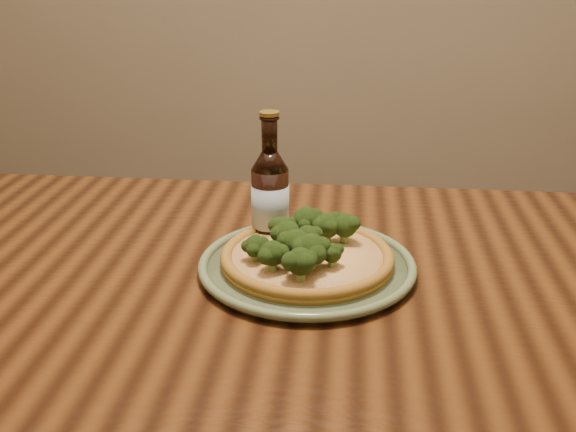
# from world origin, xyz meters

# --- Properties ---
(table) EXTENTS (1.60, 0.90, 0.75)m
(table) POSITION_xyz_m (0.00, 0.10, 0.66)
(table) COLOR #46240F
(table) RESTS_ON ground
(plate) EXTENTS (0.33, 0.33, 0.02)m
(plate) POSITION_xyz_m (0.07, 0.16, 0.76)
(plate) COLOR #606D4B
(plate) RESTS_ON table
(pizza) EXTENTS (0.26, 0.26, 0.07)m
(pizza) POSITION_xyz_m (0.07, 0.15, 0.78)
(pizza) COLOR olive
(pizza) RESTS_ON plate
(beer_bottle) EXTENTS (0.06, 0.06, 0.22)m
(beer_bottle) POSITION_xyz_m (0.00, 0.25, 0.83)
(beer_bottle) COLOR black
(beer_bottle) RESTS_ON table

